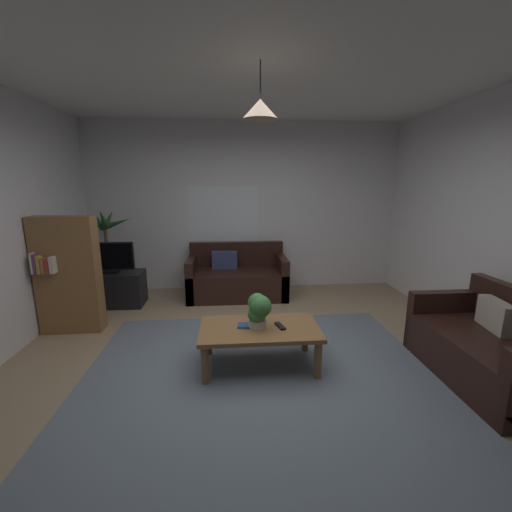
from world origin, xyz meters
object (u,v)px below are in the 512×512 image
(book_on_table_0, at_px, (244,326))
(couch_under_window, at_px, (237,279))
(remote_on_table_0, at_px, (280,326))
(pendant_lamp, at_px, (260,109))
(tv_stand, at_px, (112,289))
(couch_right_side, at_px, (491,351))
(potted_plant_on_table, at_px, (258,309))
(bookshelf_corner, at_px, (68,275))
(tv, at_px, (109,257))
(potted_palm_corner, at_px, (108,260))
(coffee_table, at_px, (260,333))

(book_on_table_0, bearing_deg, couch_under_window, 90.61)
(remote_on_table_0, bearing_deg, pendant_lamp, 159.93)
(couch_under_window, bearing_deg, tv_stand, -171.10)
(book_on_table_0, distance_m, pendant_lamp, 1.96)
(couch_right_side, xyz_separation_m, remote_on_table_0, (-1.87, 0.39, 0.14))
(potted_plant_on_table, distance_m, bookshelf_corner, 2.39)
(tv, distance_m, potted_palm_corner, 0.48)
(couch_right_side, xyz_separation_m, tv_stand, (-4.07, 2.22, -0.03))
(potted_plant_on_table, height_order, tv_stand, potted_plant_on_table)
(remote_on_table_0, relative_size, tv, 0.23)
(coffee_table, distance_m, pendant_lamp, 2.02)
(book_on_table_0, distance_m, bookshelf_corner, 2.27)
(couch_under_window, height_order, tv, tv)
(pendant_lamp, bearing_deg, book_on_table_0, 170.17)
(book_on_table_0, relative_size, tv_stand, 0.14)
(book_on_table_0, bearing_deg, remote_on_table_0, -6.46)
(tv, distance_m, pendant_lamp, 3.15)
(remote_on_table_0, distance_m, pendant_lamp, 1.96)
(tv, bearing_deg, tv_stand, 90.00)
(tv_stand, bearing_deg, book_on_table_0, -44.02)
(couch_under_window, distance_m, tv, 1.91)
(couch_right_side, distance_m, coffee_table, 2.10)
(couch_right_side, bearing_deg, coffee_table, -100.96)
(tv_stand, bearing_deg, potted_palm_corner, 112.58)
(remote_on_table_0, distance_m, tv, 2.87)
(potted_plant_on_table, bearing_deg, remote_on_table_0, -0.87)
(couch_under_window, relative_size, potted_palm_corner, 1.06)
(couch_right_side, height_order, pendant_lamp, pendant_lamp)
(potted_plant_on_table, height_order, pendant_lamp, pendant_lamp)
(book_on_table_0, distance_m, potted_palm_corner, 3.00)
(book_on_table_0, bearing_deg, pendant_lamp, -9.83)
(coffee_table, height_order, pendant_lamp, pendant_lamp)
(tv_stand, relative_size, bookshelf_corner, 0.64)
(potted_plant_on_table, distance_m, potted_palm_corner, 3.11)
(tv, distance_m, bookshelf_corner, 0.85)
(bookshelf_corner, bearing_deg, couch_under_window, 29.31)
(coffee_table, relative_size, potted_palm_corner, 0.79)
(potted_palm_corner, bearing_deg, potted_plant_on_table, -46.03)
(couch_right_side, distance_m, remote_on_table_0, 1.91)
(couch_under_window, height_order, remote_on_table_0, couch_under_window)
(potted_palm_corner, height_order, pendant_lamp, pendant_lamp)
(tv, relative_size, pendant_lamp, 1.54)
(potted_palm_corner, bearing_deg, tv_stand, -67.42)
(couch_under_window, distance_m, coffee_table, 2.11)
(book_on_table_0, relative_size, bookshelf_corner, 0.09)
(book_on_table_0, height_order, tv_stand, tv_stand)
(remote_on_table_0, bearing_deg, potted_plant_on_table, 162.99)
(remote_on_table_0, xyz_separation_m, tv_stand, (-2.20, 1.83, -0.17))
(book_on_table_0, height_order, potted_palm_corner, potted_palm_corner)
(tv, xyz_separation_m, bookshelf_corner, (-0.19, -0.83, -0.02))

